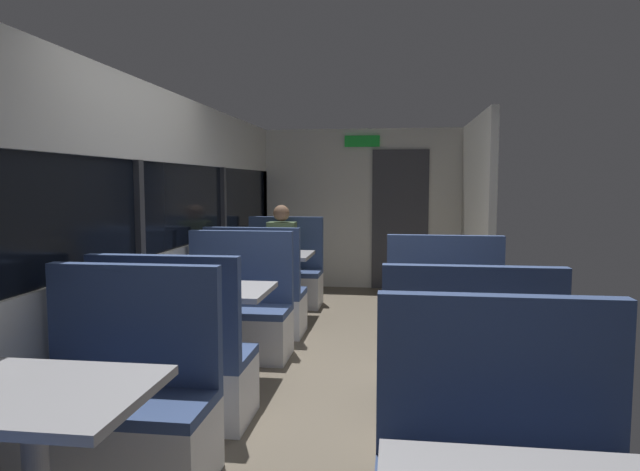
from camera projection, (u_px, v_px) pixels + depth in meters
The scene contains 16 objects.
ground_plane at pixel (327, 391), 4.20m from camera, with size 3.30×9.20×0.02m, color #665B4C.
carriage_window_panel_left at pixel (137, 239), 4.28m from camera, with size 0.09×8.48×2.30m.
carriage_end_bulkhead at pixel (366, 210), 8.22m from camera, with size 2.90×0.11×2.30m.
carriage_aisle_panel_right at pixel (476, 214), 6.86m from camera, with size 0.08×2.40×2.30m, color beige.
dining_table_near_window at pixel (33, 414), 2.19m from camera, with size 0.90×0.70×0.74m.
bench_near_window_facing_entry at pixel (122, 418), 2.91m from camera, with size 0.95×0.50×1.10m.
dining_table_mid_window at pixel (210, 301), 4.28m from camera, with size 0.90×0.70×0.74m.
bench_mid_window_facing_end at pixel (176, 371), 3.62m from camera, with size 0.95×0.50×1.10m.
bench_mid_window_facing_entry at pixel (237, 319), 5.00m from camera, with size 0.95×0.50×1.10m.
dining_table_far_window at pixel (271, 262), 6.37m from camera, with size 0.90×0.70×0.74m.
bench_far_window_facing_end at pixel (256, 302), 5.71m from camera, with size 0.95×0.50×1.10m.
bench_far_window_facing_entry at pixel (284, 279), 7.09m from camera, with size 0.95×0.50×1.10m.
dining_table_rear_aisle at pixel (455, 314), 3.85m from camera, with size 0.90×0.70×0.74m.
bench_rear_aisle_facing_end at pixel (467, 397), 3.19m from camera, with size 0.95×0.50×1.10m.
bench_rear_aisle_facing_entry at pixel (445, 332), 4.57m from camera, with size 0.95×0.50×1.10m.
seated_passenger at pixel (282, 263), 7.00m from camera, with size 0.47×0.55×1.26m.
Camera 1 is at (0.49, -4.04, 1.53)m, focal length 31.84 mm.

